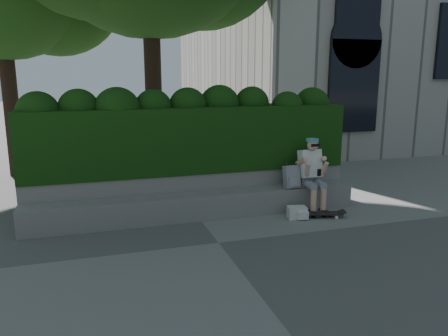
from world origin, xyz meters
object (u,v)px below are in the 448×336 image
object	(u,v)px
backpack_plaid	(292,177)
backpack_ground	(297,212)
skateboard	(319,214)
person	(311,172)

from	to	relation	value
backpack_plaid	backpack_ground	size ratio (longest dim) A/B	1.29
skateboard	backpack_plaid	bearing A→B (deg)	138.29
person	backpack_ground	bearing A→B (deg)	-141.86
skateboard	backpack_plaid	size ratio (longest dim) A/B	2.01
person	backpack_ground	world-z (taller)	person
person	backpack_ground	size ratio (longest dim) A/B	4.17
skateboard	person	bearing A→B (deg)	100.94
backpack_ground	person	bearing A→B (deg)	48.20
skateboard	backpack_ground	world-z (taller)	backpack_ground
backpack_plaid	person	bearing A→B (deg)	-16.81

